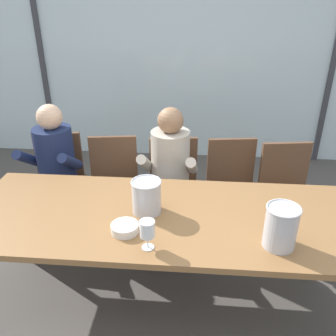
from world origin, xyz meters
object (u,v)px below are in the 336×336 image
(chair_near_curtain, at_px, (59,175))
(ice_bucket_secondary, at_px, (281,226))
(chair_left_of_center, at_px, (114,179))
(chair_near_window_right, at_px, (286,187))
(chair_right_of_center, at_px, (232,182))
(chair_center, at_px, (174,181))
(person_beige_jumper, at_px, (169,171))
(dining_table, at_px, (163,223))
(person_navy_polo, at_px, (52,166))
(wine_glass_by_left_taster, at_px, (147,229))
(ice_bucket_primary, at_px, (147,196))
(tasting_bowl, at_px, (125,228))

(chair_near_curtain, relative_size, ice_bucket_secondary, 3.48)
(chair_left_of_center, distance_m, chair_near_window_right, 1.49)
(chair_right_of_center, bearing_deg, chair_left_of_center, 174.03)
(chair_near_curtain, distance_m, chair_center, 1.05)
(chair_near_window_right, relative_size, person_beige_jumper, 0.73)
(dining_table, bearing_deg, person_navy_polo, 143.91)
(chair_right_of_center, bearing_deg, person_beige_jumper, -171.45)
(chair_right_of_center, xyz_separation_m, chair_near_window_right, (0.45, -0.05, 0.00))
(chair_left_of_center, xyz_separation_m, chair_near_window_right, (1.49, -0.01, 0.00))
(chair_near_curtain, height_order, person_navy_polo, person_navy_polo)
(person_navy_polo, bearing_deg, wine_glass_by_left_taster, -43.43)
(dining_table, distance_m, chair_right_of_center, 1.05)
(chair_near_window_right, xyz_separation_m, wine_glass_by_left_taster, (-1.02, -1.17, 0.36))
(dining_table, height_order, ice_bucket_secondary, ice_bucket_secondary)
(chair_near_curtain, xyz_separation_m, ice_bucket_secondary, (1.70, -1.14, 0.37))
(chair_near_window_right, distance_m, person_navy_polo, 1.99)
(chair_left_of_center, height_order, wine_glass_by_left_taster, wine_glass_by_left_taster)
(person_navy_polo, xyz_separation_m, wine_glass_by_left_taster, (0.96, -1.06, 0.19))
(dining_table, xyz_separation_m, ice_bucket_primary, (-0.11, 0.03, 0.18))
(person_navy_polo, distance_m, tasting_bowl, 1.23)
(person_navy_polo, relative_size, ice_bucket_secondary, 4.77)
(chair_near_curtain, relative_size, person_navy_polo, 0.73)
(chair_near_curtain, bearing_deg, chair_left_of_center, -12.71)
(chair_right_of_center, distance_m, ice_bucket_primary, 1.13)
(ice_bucket_primary, height_order, tasting_bowl, ice_bucket_primary)
(chair_left_of_center, height_order, chair_center, same)
(chair_near_curtain, relative_size, chair_left_of_center, 1.00)
(ice_bucket_primary, xyz_separation_m, ice_bucket_secondary, (0.77, -0.27, 0.01))
(dining_table, bearing_deg, chair_left_of_center, 121.39)
(dining_table, relative_size, wine_glass_by_left_taster, 14.40)
(chair_near_curtain, height_order, ice_bucket_primary, ice_bucket_primary)
(chair_center, height_order, person_navy_polo, person_navy_polo)
(wine_glass_by_left_taster, bearing_deg, person_beige_jumper, 88.36)
(chair_left_of_center, distance_m, wine_glass_by_left_taster, 1.33)
(chair_right_of_center, distance_m, ice_bucket_secondary, 1.21)
(chair_left_of_center, relative_size, ice_bucket_primary, 3.95)
(chair_near_window_right, distance_m, wine_glass_by_left_taster, 1.60)
(person_beige_jumper, xyz_separation_m, ice_bucket_primary, (-0.08, -0.71, 0.18))
(chair_left_of_center, xyz_separation_m, tasting_bowl, (0.32, -1.06, 0.27))
(person_beige_jumper, relative_size, wine_glass_by_left_taster, 6.80)
(chair_left_of_center, xyz_separation_m, ice_bucket_secondary, (1.19, -1.11, 0.37))
(chair_left_of_center, height_order, person_navy_polo, person_navy_polo)
(chair_near_curtain, height_order, tasting_bowl, chair_near_curtain)
(ice_bucket_secondary, distance_m, tasting_bowl, 0.88)
(chair_right_of_center, bearing_deg, ice_bucket_secondary, -90.56)
(ice_bucket_secondary, distance_m, wine_glass_by_left_taster, 0.72)
(chair_center, xyz_separation_m, chair_right_of_center, (0.51, 0.03, 0.00))
(chair_right_of_center, relative_size, person_beige_jumper, 0.73)
(person_beige_jumper, bearing_deg, wine_glass_by_left_taster, -88.21)
(person_navy_polo, height_order, wine_glass_by_left_taster, person_navy_polo)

